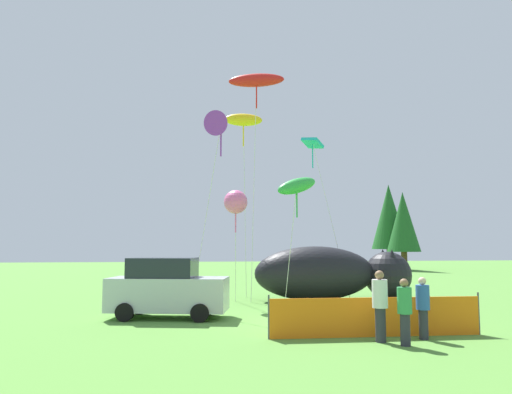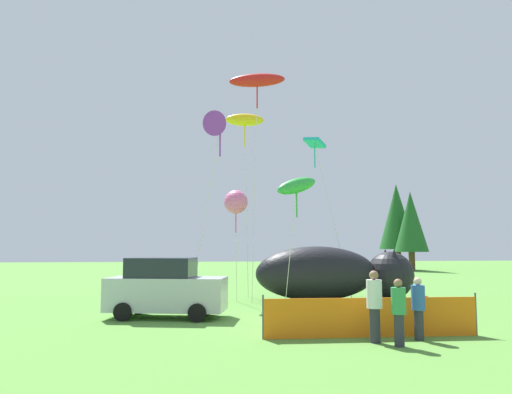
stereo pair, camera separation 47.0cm
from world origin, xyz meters
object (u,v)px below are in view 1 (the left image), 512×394
object	(u,v)px
inflatable_cat	(331,275)
spectator_in_blue_shirt	(380,303)
kite_green_fish	(297,186)
kite_yellow_hero	(243,121)
parked_car	(167,288)
spectator_in_yellow_shirt	(405,309)
folding_chair	(423,307)
kite_pink_octopus	(236,202)
kite_purple_delta	(221,124)
spectator_in_red_shirt	(423,305)
kite_teal_diamond	(313,146)
kite_red_lizard	(256,81)

from	to	relation	value
inflatable_cat	spectator_in_blue_shirt	bearing A→B (deg)	-102.27
kite_green_fish	kite_yellow_hero	world-z (taller)	kite_yellow_hero
parked_car	inflatable_cat	distance (m)	8.77
inflatable_cat	spectator_in_yellow_shirt	xyz separation A→B (m)	(-1.09, -10.48, -0.22)
inflatable_cat	kite_green_fish	bearing A→B (deg)	-131.43
folding_chair	kite_yellow_hero	size ratio (longest dim) A/B	0.10
kite_yellow_hero	kite_pink_octopus	bearing A→B (deg)	-103.28
folding_chair	kite_green_fish	bearing A→B (deg)	-49.20
kite_green_fish	kite_purple_delta	size ratio (longest dim) A/B	0.70
parked_car	kite_pink_octopus	bearing A→B (deg)	60.18
spectator_in_blue_shirt	spectator_in_red_shirt	size ratio (longest dim) A/B	1.12
folding_chair	kite_yellow_hero	bearing A→B (deg)	-52.88
kite_teal_diamond	kite_purple_delta	xyz separation A→B (m)	(-5.06, -5.41, -0.34)
kite_red_lizard	kite_yellow_hero	world-z (taller)	kite_red_lizard
parked_car	kite_red_lizard	size ratio (longest dim) A/B	0.42
spectator_in_blue_shirt	kite_yellow_hero	xyz separation A→B (m)	(-2.53, 10.64, 7.52)
folding_chair	kite_purple_delta	distance (m)	9.95
kite_pink_octopus	kite_purple_delta	world-z (taller)	kite_purple_delta
folding_chair	kite_purple_delta	bearing A→B (deg)	-24.82
kite_red_lizard	kite_purple_delta	distance (m)	4.16
spectator_in_blue_shirt	kite_pink_octopus	size ratio (longest dim) A/B	0.38
spectator_in_yellow_shirt	kite_purple_delta	bearing A→B (deg)	122.16
spectator_in_blue_shirt	kite_red_lizard	bearing A→B (deg)	103.32
kite_red_lizard	kite_green_fish	bearing A→B (deg)	-52.89
inflatable_cat	kite_red_lizard	xyz separation A→B (m)	(-3.64, -0.98, 8.81)
kite_pink_octopus	kite_green_fish	distance (m)	2.72
inflatable_cat	spectator_in_red_shirt	xyz separation A→B (m)	(-0.23, -9.72, -0.23)
kite_red_lizard	folding_chair	bearing A→B (deg)	-53.81
inflatable_cat	kite_yellow_hero	world-z (taller)	kite_yellow_hero
kite_green_fish	kite_yellow_hero	distance (m)	5.38
kite_green_fish	kite_purple_delta	bearing A→B (deg)	-166.49
kite_pink_octopus	parked_car	bearing A→B (deg)	-131.21
kite_yellow_hero	kite_red_lizard	bearing A→B (deg)	-76.34
folding_chair	kite_yellow_hero	xyz separation A→B (m)	(-5.01, 7.98, 8.01)
spectator_in_yellow_shirt	kite_teal_diamond	distance (m)	13.99
spectator_in_blue_shirt	kite_teal_diamond	world-z (taller)	kite_teal_diamond
spectator_in_yellow_shirt	kite_purple_delta	distance (m)	10.29
inflatable_cat	kite_teal_diamond	xyz separation A→B (m)	(-0.34, 1.79, 6.47)
spectator_in_yellow_shirt	parked_car	bearing A→B (deg)	137.77
parked_car	folding_chair	size ratio (longest dim) A/B	4.72
parked_car	kite_pink_octopus	world-z (taller)	kite_pink_octopus
kite_red_lizard	kite_pink_octopus	xyz separation A→B (m)	(-1.00, -0.78, -5.60)
spectator_in_yellow_shirt	kite_yellow_hero	size ratio (longest dim) A/B	0.19
kite_yellow_hero	parked_car	bearing A→B (deg)	-120.51
kite_purple_delta	inflatable_cat	bearing A→B (deg)	33.85
inflatable_cat	kite_teal_diamond	world-z (taller)	kite_teal_diamond
kite_red_lizard	kite_pink_octopus	size ratio (longest dim) A/B	2.14
spectator_in_yellow_shirt	kite_teal_diamond	world-z (taller)	kite_teal_diamond
kite_red_lizard	kite_purple_delta	xyz separation A→B (m)	(-1.76, -2.64, -2.69)
parked_car	spectator_in_yellow_shirt	xyz separation A→B (m)	(6.23, -5.66, -0.10)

